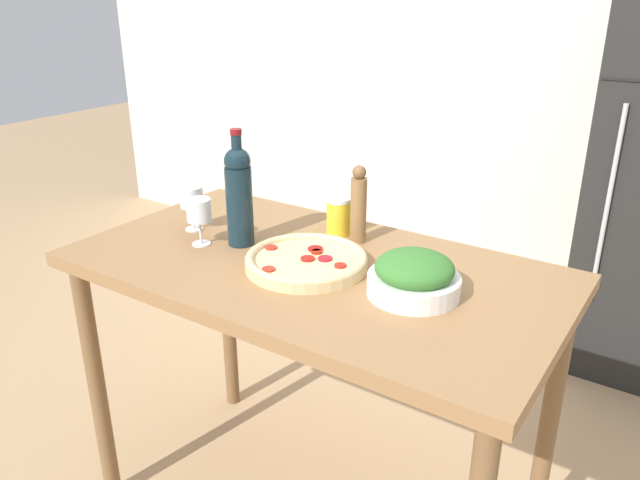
# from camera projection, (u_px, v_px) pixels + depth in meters

# --- Properties ---
(wall_back) EXTENTS (6.40, 0.08, 2.60)m
(wall_back) POSITION_uv_depth(u_px,v_px,m) (535.00, 66.00, 3.24)
(wall_back) COLOR silver
(wall_back) RESTS_ON ground_plane
(prep_counter) EXTENTS (1.42, 0.77, 0.95)m
(prep_counter) POSITION_uv_depth(u_px,v_px,m) (313.00, 299.00, 1.84)
(prep_counter) COLOR olive
(prep_counter) RESTS_ON ground_plane
(wine_bottle) EXTENTS (0.08, 0.08, 0.36)m
(wine_bottle) POSITION_uv_depth(u_px,v_px,m) (239.00, 194.00, 1.87)
(wine_bottle) COLOR #142833
(wine_bottle) RESTS_ON prep_counter
(wine_glass_near) EXTENTS (0.08, 0.08, 0.15)m
(wine_glass_near) POSITION_uv_depth(u_px,v_px,m) (199.00, 212.00, 1.89)
(wine_glass_near) COLOR silver
(wine_glass_near) RESTS_ON prep_counter
(wine_glass_far) EXTENTS (0.08, 0.08, 0.15)m
(wine_glass_far) POSITION_uv_depth(u_px,v_px,m) (192.00, 199.00, 2.01)
(wine_glass_far) COLOR silver
(wine_glass_far) RESTS_ON prep_counter
(pepper_mill) EXTENTS (0.05, 0.05, 0.25)m
(pepper_mill) POSITION_uv_depth(u_px,v_px,m) (358.00, 206.00, 1.91)
(pepper_mill) COLOR olive
(pepper_mill) RESTS_ON prep_counter
(salad_bowl) EXTENTS (0.24, 0.24, 0.12)m
(salad_bowl) POSITION_uv_depth(u_px,v_px,m) (414.00, 276.00, 1.60)
(salad_bowl) COLOR white
(salad_bowl) RESTS_ON prep_counter
(homemade_pizza) EXTENTS (0.35, 0.35, 0.04)m
(homemade_pizza) POSITION_uv_depth(u_px,v_px,m) (306.00, 260.00, 1.77)
(homemade_pizza) COLOR #DBC189
(homemade_pizza) RESTS_ON prep_counter
(salt_canister) EXTENTS (0.08, 0.08, 0.12)m
(salt_canister) POSITION_uv_depth(u_px,v_px,m) (338.00, 216.00, 1.99)
(salt_canister) COLOR yellow
(salt_canister) RESTS_ON prep_counter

